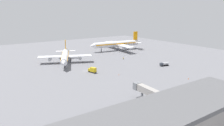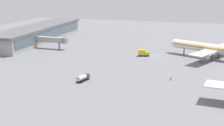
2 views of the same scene
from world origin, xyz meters
name	(u,v)px [view 1 (image 1 of 2)]	position (x,y,z in m)	size (l,w,h in m)	color
ground	(85,71)	(0.00, 0.00, 0.00)	(288.00, 288.00, 0.00)	slate
airplane_at_gate	(65,56)	(-2.31, 26.16, 5.23)	(36.85, 44.41, 14.40)	white
airplane_taxiing	(117,44)	(59.14, 47.11, 6.15)	(55.61, 44.86, 16.92)	white
fuel_truck	(164,64)	(49.86, -19.75, 1.39)	(6.57, 3.37, 2.50)	black
catering_truck	(92,70)	(1.53, -6.20, 1.70)	(3.27, 5.89, 3.30)	black
ground_crew_worker	(123,58)	(39.35, 12.10, 0.85)	(0.51, 0.53, 1.67)	#1E2338
jet_bridge	(149,91)	(-2.18, -58.06, 5.13)	(3.90, 18.16, 6.74)	#9E9993
safety_cone_near_gate	(188,79)	(38.33, -47.55, 0.30)	(0.44, 0.44, 0.60)	#EA590C
safety_cone_mid_apron	(119,75)	(11.64, -19.46, 0.30)	(0.44, 0.44, 0.60)	#EA590C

